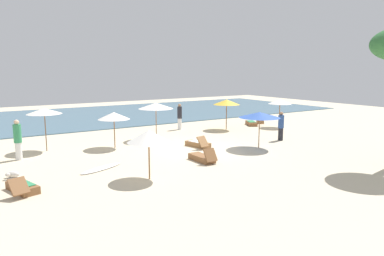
# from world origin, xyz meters

# --- Properties ---
(ground_plane) EXTENTS (60.00, 60.00, 0.00)m
(ground_plane) POSITION_xyz_m (0.00, 0.00, 0.00)
(ground_plane) COLOR beige
(ocean_water) EXTENTS (48.00, 16.00, 0.06)m
(ocean_water) POSITION_xyz_m (0.00, 17.00, 0.03)
(ocean_water) COLOR #476B7F
(ocean_water) RESTS_ON ground_plane
(umbrella_0) EXTENTS (1.70, 1.70, 1.99)m
(umbrella_0) POSITION_xyz_m (-4.47, -3.29, 1.74)
(umbrella_0) COLOR olive
(umbrella_0) RESTS_ON ground_plane
(umbrella_1) EXTENTS (1.89, 1.89, 2.17)m
(umbrella_1) POSITION_xyz_m (5.46, 4.48, 1.98)
(umbrella_1) COLOR brown
(umbrella_1) RESTS_ON ground_plane
(umbrella_2) EXTENTS (2.26, 2.26, 2.01)m
(umbrella_2) POSITION_xyz_m (3.13, -1.40, 1.85)
(umbrella_2) COLOR olive
(umbrella_2) RESTS_ON ground_plane
(umbrella_3) EXTENTS (1.80, 1.80, 2.30)m
(umbrella_3) POSITION_xyz_m (-6.89, 4.21, 2.14)
(umbrella_3) COLOR brown
(umbrella_3) RESTS_ON ground_plane
(umbrella_4) EXTENTS (1.71, 1.71, 2.12)m
(umbrella_4) POSITION_xyz_m (9.45, 3.16, 1.93)
(umbrella_4) COLOR brown
(umbrella_4) RESTS_ON ground_plane
(umbrella_6) EXTENTS (2.13, 2.13, 2.30)m
(umbrella_6) POSITION_xyz_m (-0.55, 3.79, 2.11)
(umbrella_6) COLOR olive
(umbrella_6) RESTS_ON ground_plane
(umbrella_7) EXTENTS (1.74, 1.74, 1.99)m
(umbrella_7) POSITION_xyz_m (-3.54, 2.98, 1.79)
(umbrella_7) COLOR brown
(umbrella_7) RESTS_ON ground_plane
(lounger_1) EXTENTS (1.04, 1.79, 0.68)m
(lounger_1) POSITION_xyz_m (-8.95, -2.21, 0.18)
(lounger_1) COLOR brown
(lounger_1) RESTS_ON ground_plane
(lounger_2) EXTENTS (0.92, 1.75, 0.72)m
(lounger_2) POSITION_xyz_m (0.47, 0.62, 0.18)
(lounger_2) COLOR olive
(lounger_2) RESTS_ON ground_plane
(lounger_3) EXTENTS (0.61, 1.66, 0.73)m
(lounger_3) POSITION_xyz_m (-1.11, -2.12, 0.17)
(lounger_3) COLOR brown
(lounger_3) RESTS_ON ground_plane
(lounger_4) EXTENTS (1.28, 1.72, 0.74)m
(lounger_4) POSITION_xyz_m (8.36, 4.93, 0.18)
(lounger_4) COLOR brown
(lounger_4) RESTS_ON ground_plane
(person_0) EXTENTS (0.44, 0.44, 1.87)m
(person_0) POSITION_xyz_m (2.61, 6.28, 0.95)
(person_0) COLOR white
(person_0) RESTS_ON ground_plane
(person_1) EXTENTS (0.45, 0.45, 1.77)m
(person_1) POSITION_xyz_m (5.76, -0.51, 0.89)
(person_1) COLOR #26262D
(person_1) RESTS_ON ground_plane
(person_2) EXTENTS (0.50, 0.50, 1.95)m
(person_2) POSITION_xyz_m (-8.40, 2.92, 0.99)
(person_2) COLOR white
(person_2) RESTS_ON ground_plane
(dog) EXTENTS (0.60, 0.57, 0.30)m
(dog) POSITION_xyz_m (-9.05, -0.21, 0.16)
(dog) COLOR silver
(dog) RESTS_ON ground_plane
(surfboard) EXTENTS (2.29, 1.44, 0.07)m
(surfboard) POSITION_xyz_m (-5.59, -0.80, 0.04)
(surfboard) COLOR silver
(surfboard) RESTS_ON ground_plane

